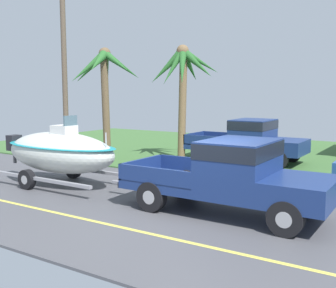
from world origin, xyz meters
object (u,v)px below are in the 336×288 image
boat_on_trailer (60,152)px  parked_pickup_background (252,139)px  pickup_truck_towing (238,174)px  palm_tree_far_left (183,74)px  palm_tree_near_left (104,75)px  utility_pole (64,60)px

boat_on_trailer → parked_pickup_background: bearing=63.3°
pickup_truck_towing → palm_tree_far_left: palm_tree_far_left is taller
parked_pickup_background → palm_tree_far_left: 4.29m
pickup_truck_towing → palm_tree_near_left: bearing=151.7°
boat_on_trailer → palm_tree_far_left: 7.40m
palm_tree_near_left → palm_tree_far_left: size_ratio=0.97×
utility_pole → palm_tree_near_left: bearing=14.0°
palm_tree_far_left → parked_pickup_background: bearing=15.8°
boat_on_trailer → utility_pole: utility_pole is taller
pickup_truck_towing → utility_pole: (-10.24, 3.97, 3.49)m
parked_pickup_background → utility_pole: (-7.67, -3.68, 3.50)m
boat_on_trailer → pickup_truck_towing: bearing=0.0°
pickup_truck_towing → palm_tree_near_left: (-8.30, 4.46, 2.80)m
boat_on_trailer → utility_pole: (-3.83, 3.97, 3.43)m
parked_pickup_background → palm_tree_near_left: 7.13m
palm_tree_near_left → utility_pole: 2.12m
boat_on_trailer → parked_pickup_background: size_ratio=1.05×
parked_pickup_background → palm_tree_far_left: bearing=-164.2°
palm_tree_near_left → palm_tree_far_left: (2.67, 2.33, 0.08)m
parked_pickup_background → boat_on_trailer: bearing=-116.7°
utility_pole → parked_pickup_background: bearing=25.6°
pickup_truck_towing → utility_pole: bearing=158.8°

